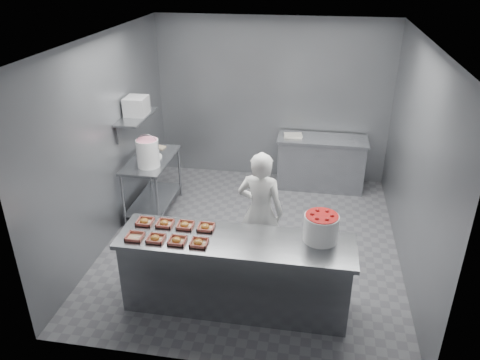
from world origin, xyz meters
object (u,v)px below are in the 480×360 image
at_px(tray_4, 145,221).
at_px(tray_1, 156,238).
at_px(appliance, 136,106).
at_px(tray_0, 135,237).
at_px(tray_6, 185,225).
at_px(strawberry_tub, 321,227).
at_px(prep_table, 152,177).
at_px(back_counter, 321,163).
at_px(glaze_bucket, 148,152).
at_px(tray_2, 177,240).
at_px(worker, 260,212).
at_px(tray_3, 199,243).
at_px(tray_5, 165,223).
at_px(tray_7, 206,227).
at_px(service_counter, 236,273).

bearing_deg(tray_4, tray_1, -52.86).
bearing_deg(appliance, tray_0, -73.21).
relative_size(tray_6, strawberry_tub, 0.50).
distance_m(prep_table, tray_4, 1.91).
height_order(prep_table, back_counter, same).
distance_m(tray_1, glaze_bucket, 1.99).
bearing_deg(tray_0, tray_6, 33.60).
relative_size(tray_2, glaze_bucket, 0.38).
distance_m(tray_4, worker, 1.43).
height_order(tray_3, tray_4, same).
bearing_deg(tray_6, glaze_bucket, 122.49).
height_order(back_counter, tray_3, tray_3).
height_order(tray_5, glaze_bucket, glaze_bucket).
bearing_deg(prep_table, worker, -31.85).
bearing_deg(back_counter, tray_5, -119.51).
bearing_deg(tray_1, appliance, 114.08).
distance_m(tray_3, glaze_bucket, 2.22).
height_order(tray_7, strawberry_tub, strawberry_tub).
distance_m(tray_2, glaze_bucket, 2.09).
height_order(back_counter, tray_1, tray_1).
bearing_deg(service_counter, glaze_bucket, 133.18).
bearing_deg(worker, tray_3, 69.59).
bearing_deg(tray_2, tray_6, 90.00).
relative_size(tray_6, worker, 0.12).
xyz_separation_m(worker, glaze_bucket, (-1.75, 0.86, 0.32)).
xyz_separation_m(prep_table, tray_1, (0.80, -2.11, 0.33)).
xyz_separation_m(service_counter, tray_2, (-0.61, -0.16, 0.47)).
bearing_deg(tray_1, tray_4, 127.14).
height_order(service_counter, tray_1, tray_1).
distance_m(tray_5, glaze_bucket, 1.71).
distance_m(tray_0, tray_2, 0.48).
height_order(back_counter, appliance, appliance).
relative_size(tray_1, tray_7, 1.00).
bearing_deg(glaze_bucket, tray_3, -56.67).
bearing_deg(prep_table, strawberry_tub, -35.19).
xyz_separation_m(tray_1, strawberry_tub, (1.75, 0.31, 0.14)).
relative_size(tray_2, tray_7, 1.00).
bearing_deg(tray_5, tray_6, 0.00).
relative_size(back_counter, tray_2, 8.01).
xyz_separation_m(tray_3, appliance, (-1.45, 2.17, 0.77)).
bearing_deg(tray_5, tray_7, 0.00).
relative_size(tray_3, tray_4, 1.00).
bearing_deg(strawberry_tub, tray_4, 179.76).
bearing_deg(appliance, strawberry_tub, -36.26).
xyz_separation_m(strawberry_tub, glaze_bucket, (-2.49, 1.54, 0.05)).
bearing_deg(tray_2, prep_table, 116.26).
relative_size(service_counter, tray_6, 13.88).
bearing_deg(worker, appliance, -22.72).
bearing_deg(tray_4, tray_6, 0.00).
relative_size(tray_2, tray_4, 1.00).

